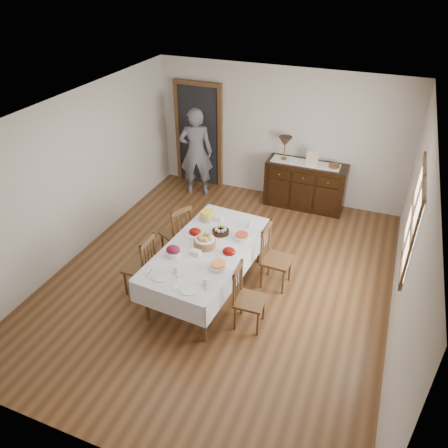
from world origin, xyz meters
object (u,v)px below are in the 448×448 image
at_px(table_lamp, 285,142).
at_px(chair_left_near, 142,265).
at_px(chair_left_far, 178,232).
at_px(dining_table, 207,252).
at_px(chair_right_far, 274,256).
at_px(sideboard, 305,185).
at_px(chair_right_near, 247,297).
at_px(person, 196,150).

bearing_deg(table_lamp, chair_left_near, -108.64).
bearing_deg(chair_left_far, chair_left_near, 20.78).
bearing_deg(dining_table, table_lamp, 88.71).
xyz_separation_m(chair_left_near, table_lamp, (1.16, 3.43, 0.79)).
relative_size(chair_right_far, sideboard, 0.66).
bearing_deg(chair_right_near, chair_right_far, -8.13).
distance_m(dining_table, person, 3.10).
bearing_deg(chair_right_far, chair_left_near, 119.62).
distance_m(chair_right_near, person, 3.92).
relative_size(dining_table, chair_right_far, 2.28).
height_order(dining_table, chair_right_far, chair_right_far).
bearing_deg(chair_right_near, chair_left_near, 84.84).
height_order(chair_left_near, chair_right_near, chair_left_near).
bearing_deg(chair_left_far, chair_right_far, 113.72).
xyz_separation_m(chair_right_near, sideboard, (-0.01, 3.48, -0.01)).
distance_m(chair_left_far, chair_right_near, 1.85).
bearing_deg(table_lamp, person, -170.49).
relative_size(sideboard, table_lamp, 3.34).
relative_size(chair_right_near, person, 0.48).
xyz_separation_m(chair_right_far, sideboard, (-0.10, 2.53, -0.05)).
bearing_deg(dining_table, chair_left_near, -150.66).
height_order(sideboard, table_lamp, table_lamp).
bearing_deg(chair_left_far, sideboard, 174.29).
relative_size(chair_right_near, table_lamp, 2.04).
bearing_deg(table_lamp, dining_table, -95.55).
xyz_separation_m(chair_left_near, sideboard, (1.62, 3.41, -0.03)).
height_order(chair_right_near, sideboard, chair_right_near).
bearing_deg(chair_right_far, dining_table, 121.72).
bearing_deg(person, chair_left_far, 86.19).
bearing_deg(table_lamp, sideboard, -1.62).
height_order(chair_left_far, chair_right_far, chair_right_far).
distance_m(chair_left_far, chair_right_far, 1.63).
bearing_deg(chair_left_near, person, -169.96).
distance_m(sideboard, table_lamp, 0.94).
bearing_deg(chair_left_far, chair_right_near, 82.46).
bearing_deg(sideboard, chair_left_far, -121.97).
xyz_separation_m(sideboard, person, (-2.20, -0.28, 0.51)).
bearing_deg(chair_left_far, dining_table, 80.48).
bearing_deg(person, dining_table, 96.91).
distance_m(chair_right_near, table_lamp, 3.62).
height_order(chair_left_far, sideboard, chair_left_far).
xyz_separation_m(chair_right_near, person, (-2.20, 3.21, 0.50)).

